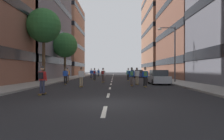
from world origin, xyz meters
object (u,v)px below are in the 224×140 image
skater_5 (98,72)px  skater_8 (128,73)px  parked_car_near (138,74)px  parked_car_mid (134,73)px  skater_7 (137,75)px  skater_0 (91,73)px  skater_11 (145,76)px  street_tree_mid (65,45)px  skater_1 (95,73)px  skater_2 (68,74)px  skater_10 (132,75)px  streetlamp_right (172,48)px  parked_car_far (158,78)px  skater_3 (103,74)px  skater_6 (65,75)px  skater_9 (42,78)px  skater_4 (81,76)px  street_tree_near (44,26)px

skater_5 → skater_8: same height
parked_car_near → parked_car_mid: (0.00, 9.10, 0.00)m
parked_car_mid → skater_7: size_ratio=2.47×
parked_car_near → skater_0: bearing=-145.2°
skater_11 → parked_car_near: bearing=85.2°
parked_car_mid → street_tree_mid: (-12.98, -16.44, 4.92)m
skater_1 → skater_2: same height
skater_1 → skater_10: (4.57, -10.64, 0.00)m
streetlamp_right → skater_7: size_ratio=3.65×
parked_car_near → skater_2: size_ratio=2.47×
parked_car_far → skater_2: (-10.55, 3.37, 0.32)m
skater_3 → skater_5: bearing=95.9°
street_tree_mid → skater_6: street_tree_mid is taller
skater_1 → skater_8: (4.87, -0.73, 0.00)m
parked_car_far → skater_1: skater_1 is taller
parked_car_near → skater_5: 8.93m
skater_9 → skater_10: bearing=50.4°
skater_4 → skater_2: bearing=111.4°
street_tree_mid → skater_9: 23.20m
parked_car_far → street_tree_mid: size_ratio=0.58×
street_tree_near → skater_1: size_ratio=4.80×
skater_2 → skater_8: same height
skater_7 → skater_11: (0.42, -3.10, 0.03)m
skater_4 → skater_10: size_ratio=1.00×
parked_car_mid → street_tree_near: 30.65m
skater_1 → skater_7: size_ratio=1.00×
street_tree_near → skater_1: (5.35, 6.31, -5.63)m
skater_3 → skater_0: bearing=103.8°
parked_car_near → skater_1: skater_1 is taller
skater_0 → skater_8: (5.94, -6.39, 0.03)m
skater_11 → skater_6: bearing=157.1°
skater_7 → skater_3: bearing=132.2°
street_tree_mid → skater_8: (10.22, -5.10, -4.61)m
skater_3 → skater_9: 13.62m
streetlamp_right → skater_5: (-10.30, 20.87, -3.15)m
skater_2 → skater_11: bearing=-40.4°
streetlamp_right → skater_11: (-4.07, -6.37, -3.12)m
skater_3 → skater_10: (3.07, -5.87, 0.00)m
parked_car_near → skater_7: 20.75m
skater_8 → skater_7: bearing=-87.4°
street_tree_near → skater_11: size_ratio=4.80×
parked_car_far → skater_1: size_ratio=2.47×
skater_3 → skater_4: bearing=-102.6°
skater_3 → streetlamp_right: bearing=-6.0°
parked_car_near → parked_car_mid: size_ratio=1.00×
skater_4 → skater_10: bearing=14.7°
skater_0 → skater_3: bearing=-76.2°
streetlamp_right → skater_3: size_ratio=3.65×
street_tree_near → street_tree_mid: bearing=90.0°
skater_1 → skater_3: (1.50, -4.77, 0.00)m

